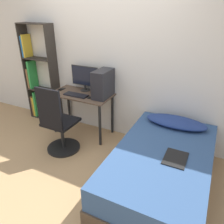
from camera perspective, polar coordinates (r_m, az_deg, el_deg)
name	(u,v)px	position (r m, az deg, el deg)	size (l,w,h in m)	color
ground_plane	(60,175)	(3.09, -13.32, -15.76)	(14.00, 14.00, 0.00)	tan
wall_back	(107,60)	(3.55, -1.25, 13.35)	(8.00, 0.05, 2.50)	silver
desk	(82,101)	(3.67, -7.84, 2.91)	(1.01, 0.53, 0.73)	brown
bookshelf	(38,78)	(4.38, -18.87, 8.28)	(0.63, 0.23, 1.77)	#2D2823
office_chair	(58,127)	(3.32, -13.81, -3.88)	(0.51, 0.51, 1.06)	black
bed	(161,169)	(2.78, 12.70, -14.29)	(1.09, 1.86, 0.52)	#4C3D2D
pillow	(176,122)	(3.16, 16.39, -2.50)	(0.83, 0.36, 0.11)	navy
magazine	(175,158)	(2.53, 16.25, -11.51)	(0.24, 0.32, 0.01)	black
monitor	(85,77)	(3.70, -7.15, 9.01)	(0.50, 0.17, 0.42)	black
keyboard	(76,95)	(3.56, -9.40, 4.42)	(0.40, 0.15, 0.02)	black
pc_tower	(103,84)	(3.40, -2.37, 7.37)	(0.21, 0.40, 0.43)	#232328
mouse	(89,98)	(3.43, -5.95, 3.77)	(0.06, 0.09, 0.02)	black
phone	(62,89)	(3.89, -13.04, 5.85)	(0.07, 0.14, 0.01)	black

